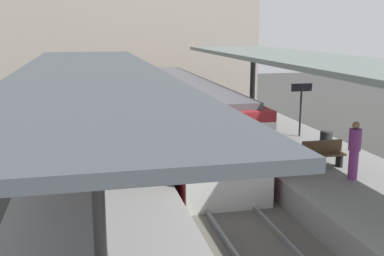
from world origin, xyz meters
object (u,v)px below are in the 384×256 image
commuter_train (182,117)px  platform_bench (323,153)px  platform_sign (301,98)px  passenger_near_bench (354,150)px  litter_bin (326,143)px

commuter_train → platform_bench: 6.71m
commuter_train → platform_bench: commuter_train is taller
commuter_train → platform_sign: (4.68, -1.54, 0.90)m
passenger_near_bench → litter_bin: bearing=76.8°
commuter_train → platform_sign: size_ratio=6.18×
litter_bin → platform_sign: bearing=83.7°
commuter_train → passenger_near_bench: bearing=-62.3°
platform_bench → litter_bin: 1.73m
platform_bench → litter_bin: bearing=58.3°
passenger_near_bench → platform_sign: bearing=80.2°
platform_bench → litter_bin: size_ratio=1.75×
platform_sign → litter_bin: (-0.30, -2.72, -1.22)m
platform_bench → passenger_near_bench: size_ratio=0.80×
commuter_train → litter_bin: commuter_train is taller
platform_sign → passenger_near_bench: platform_sign is taller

